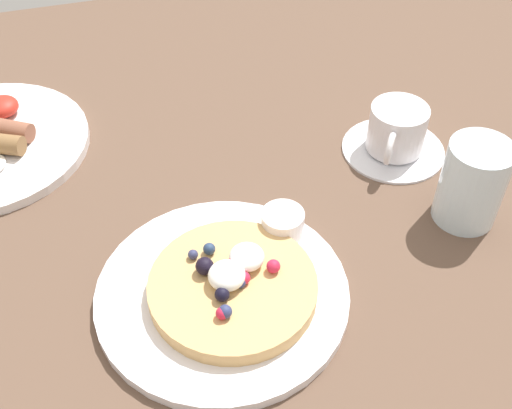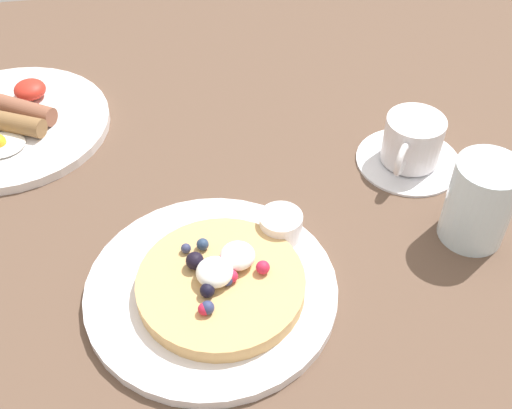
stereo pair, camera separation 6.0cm
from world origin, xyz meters
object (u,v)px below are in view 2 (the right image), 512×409
object	(u,v)px
syrup_ramekin	(281,225)
coffee_saucer	(408,160)
water_glass	(480,202)
breakfast_plate	(9,125)
coffee_cup	(413,140)
pancake_plate	(211,290)

from	to	relation	value
syrup_ramekin	coffee_saucer	bearing A→B (deg)	30.17
water_glass	coffee_saucer	bearing A→B (deg)	101.81
syrup_ramekin	breakfast_plate	xyz separation A→B (cm)	(-31.81, 25.78, -2.10)
coffee_cup	breakfast_plate	bearing A→B (deg)	163.18
breakfast_plate	water_glass	world-z (taller)	water_glass
pancake_plate	water_glass	distance (cm)	30.09
syrup_ramekin	water_glass	bearing A→B (deg)	-5.96
coffee_cup	water_glass	size ratio (longest dim) A/B	0.91
syrup_ramekin	water_glass	world-z (taller)	water_glass
syrup_ramekin	pancake_plate	bearing A→B (deg)	-144.65
coffee_cup	syrup_ramekin	bearing A→B (deg)	-150.03
coffee_saucer	water_glass	distance (cm)	14.06
water_glass	coffee_cup	bearing A→B (deg)	102.41
syrup_ramekin	water_glass	size ratio (longest dim) A/B	0.47
water_glass	pancake_plate	bearing A→B (deg)	-172.88
pancake_plate	coffee_saucer	bearing A→B (deg)	31.84
pancake_plate	syrup_ramekin	size ratio (longest dim) A/B	5.49
pancake_plate	coffee_cup	xyz separation A→B (cm)	(26.71, 16.51, 3.13)
breakfast_plate	coffee_cup	bearing A→B (deg)	-16.82
pancake_plate	syrup_ramekin	bearing A→B (deg)	35.35
pancake_plate	breakfast_plate	bearing A→B (deg)	126.56
breakfast_plate	water_glass	bearing A→B (deg)	-27.83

